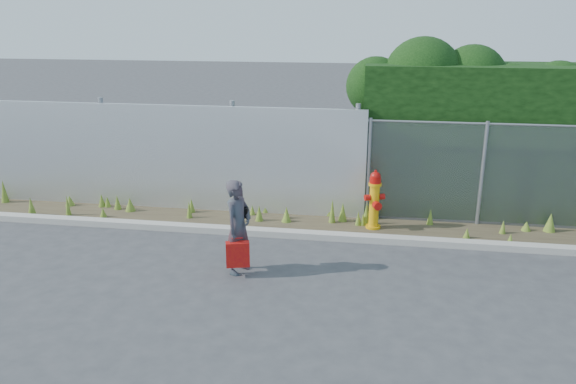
{
  "coord_description": "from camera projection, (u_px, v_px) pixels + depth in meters",
  "views": [
    {
      "loc": [
        1.15,
        -7.74,
        3.96
      ],
      "look_at": [
        -0.3,
        1.4,
        1.0
      ],
      "focal_mm": 35.0,
      "sensor_mm": 36.0,
      "label": 1
    }
  ],
  "objects": [
    {
      "name": "curb",
      "position": [
        307.0,
        235.0,
        10.33
      ],
      "size": [
        16.0,
        0.22,
        0.12
      ],
      "primitive_type": "cube",
      "color": "#AAA499",
      "rests_on": "ground"
    },
    {
      "name": "weed_strip",
      "position": [
        316.0,
        218.0,
        11.0
      ],
      "size": [
        16.0,
        1.36,
        0.54
      ],
      "color": "#453A27",
      "rests_on": "ground"
    },
    {
      "name": "corrugated_fence",
      "position": [
        160.0,
        157.0,
        11.64
      ],
      "size": [
        8.5,
        0.21,
        2.3
      ],
      "color": "silver",
      "rests_on": "ground"
    },
    {
      "name": "fire_hydrant",
      "position": [
        374.0,
        201.0,
        10.62
      ],
      "size": [
        0.39,
        0.35,
        1.17
      ],
      "rotation": [
        0.0,
        0.0,
        0.38
      ],
      "color": "#EBA70C",
      "rests_on": "ground"
    },
    {
      "name": "hedge",
      "position": [
        541.0,
        120.0,
        11.18
      ],
      "size": [
        7.71,
        1.79,
        3.71
      ],
      "color": "black",
      "rests_on": "ground"
    },
    {
      "name": "black_shoulder_bag",
      "position": [
        241.0,
        212.0,
        8.87
      ],
      "size": [
        0.22,
        0.09,
        0.16
      ],
      "rotation": [
        0.0,
        0.0,
        -0.0
      ],
      "color": "black"
    },
    {
      "name": "red_tote_bag",
      "position": [
        238.0,
        254.0,
        8.71
      ],
      "size": [
        0.36,
        0.13,
        0.48
      ],
      "rotation": [
        0.0,
        0.0,
        0.28
      ],
      "color": "#AC0910"
    },
    {
      "name": "woman",
      "position": [
        238.0,
        227.0,
        8.79
      ],
      "size": [
        0.53,
        0.65,
        1.52
      ],
      "primitive_type": "imported",
      "rotation": [
        0.0,
        0.0,
        1.23
      ],
      "color": "#0F5660",
      "rests_on": "ground"
    },
    {
      "name": "chainlink_fence",
      "position": [
        540.0,
        176.0,
        10.54
      ],
      "size": [
        6.5,
        0.07,
        2.05
      ],
      "color": "gray",
      "rests_on": "ground"
    },
    {
      "name": "ground",
      "position": [
        293.0,
        282.0,
        8.66
      ],
      "size": [
        80.0,
        80.0,
        0.0
      ],
      "primitive_type": "plane",
      "color": "#3B3B3E",
      "rests_on": "ground"
    }
  ]
}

